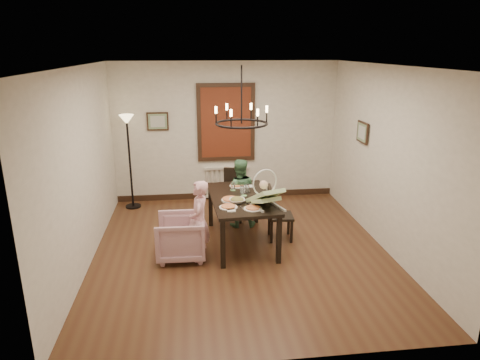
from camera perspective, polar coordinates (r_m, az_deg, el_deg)
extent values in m
cube|color=#52321C|center=(6.79, 0.12, -9.33)|extent=(4.50, 5.00, 0.01)
cube|color=white|center=(6.08, 0.14, 15.00)|extent=(4.50, 5.00, 0.01)
cube|color=silver|center=(8.71, -1.88, 6.40)|extent=(4.50, 0.01, 2.80)
cube|color=silver|center=(6.43, -20.22, 1.40)|extent=(0.01, 5.00, 2.80)
cube|color=silver|center=(6.92, 18.97, 2.61)|extent=(0.01, 5.00, 2.80)
cube|color=black|center=(6.75, 0.19, -2.48)|extent=(1.04, 1.73, 0.05)
cube|color=black|center=(6.14, -2.30, -8.57)|extent=(0.07, 0.07, 0.73)
cube|color=black|center=(7.55, -3.95, -3.50)|extent=(0.07, 0.07, 0.73)
cube|color=black|center=(6.29, 5.20, -7.96)|extent=(0.07, 0.07, 0.73)
cube|color=black|center=(7.68, 2.16, -3.13)|extent=(0.07, 0.07, 0.73)
imported|color=#C99AAE|center=(6.51, -7.93, -7.52)|extent=(0.75, 0.73, 0.66)
imported|color=#E6A2AC|center=(6.35, -5.43, -6.34)|extent=(0.28, 0.39, 1.01)
imported|color=#4A7D53|center=(7.50, -0.13, -2.50)|extent=(0.51, 0.41, 1.01)
imported|color=white|center=(6.49, -0.39, -2.73)|extent=(0.29, 0.29, 0.07)
cylinder|color=tan|center=(6.58, -1.27, -2.60)|extent=(0.28, 0.28, 0.04)
cylinder|color=silver|center=(6.84, 0.27, -1.36)|extent=(0.07, 0.07, 0.14)
cube|color=maroon|center=(8.64, -1.87, 7.65)|extent=(1.00, 0.03, 1.40)
cube|color=black|center=(8.63, -10.92, 7.68)|extent=(0.42, 0.03, 0.36)
cube|color=black|center=(7.66, 16.02, 6.13)|extent=(0.03, 0.42, 0.36)
torus|color=black|center=(6.45, 0.21, 7.53)|extent=(0.80, 0.80, 0.04)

